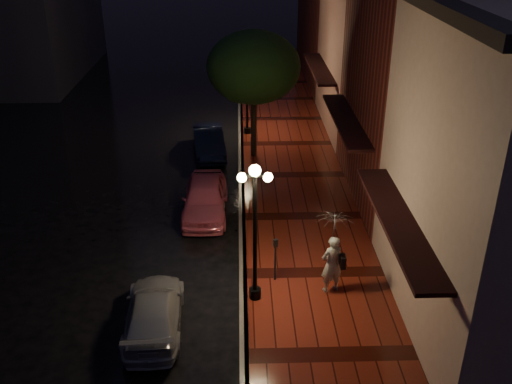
% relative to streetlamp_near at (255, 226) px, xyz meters
% --- Properties ---
extents(ground, '(120.00, 120.00, 0.00)m').
position_rel_streetlamp_near_xyz_m(ground, '(-0.35, 5.00, -2.60)').
color(ground, black).
rests_on(ground, ground).
extents(sidewalk, '(4.50, 60.00, 0.15)m').
position_rel_streetlamp_near_xyz_m(sidewalk, '(1.90, 5.00, -2.53)').
color(sidewalk, '#4C160D').
rests_on(sidewalk, ground).
extents(curb, '(0.25, 60.00, 0.15)m').
position_rel_streetlamp_near_xyz_m(curb, '(-0.35, 5.00, -2.53)').
color(curb, '#595451').
rests_on(curb, ground).
extents(storefront_mid, '(5.00, 8.00, 11.00)m').
position_rel_streetlamp_near_xyz_m(storefront_mid, '(6.65, 7.00, 2.90)').
color(storefront_mid, '#511914').
rests_on(storefront_mid, ground).
extents(storefront_far, '(5.00, 8.00, 9.00)m').
position_rel_streetlamp_near_xyz_m(storefront_far, '(6.65, 15.00, 1.90)').
color(storefront_far, '#8C5951').
rests_on(storefront_far, ground).
extents(storefront_extra, '(5.00, 12.00, 10.00)m').
position_rel_streetlamp_near_xyz_m(storefront_extra, '(6.65, 25.00, 2.40)').
color(storefront_extra, '#511914').
rests_on(storefront_extra, ground).
extents(streetlamp_near, '(0.96, 0.36, 4.31)m').
position_rel_streetlamp_near_xyz_m(streetlamp_near, '(0.00, 0.00, 0.00)').
color(streetlamp_near, black).
rests_on(streetlamp_near, sidewalk).
extents(streetlamp_far, '(0.96, 0.36, 4.31)m').
position_rel_streetlamp_near_xyz_m(streetlamp_far, '(0.00, 14.00, 0.00)').
color(streetlamp_far, black).
rests_on(streetlamp_far, sidewalk).
extents(street_tree, '(4.16, 4.16, 5.80)m').
position_rel_streetlamp_near_xyz_m(street_tree, '(0.26, 10.99, 1.64)').
color(street_tree, black).
rests_on(street_tree, sidewalk).
extents(pink_car, '(1.68, 4.11, 1.40)m').
position_rel_streetlamp_near_xyz_m(pink_car, '(-1.75, 5.54, -1.90)').
color(pink_car, '#C95269').
rests_on(pink_car, ground).
extents(navy_car, '(1.86, 4.08, 1.30)m').
position_rel_streetlamp_near_xyz_m(navy_car, '(-1.89, 11.60, -1.95)').
color(navy_car, black).
rests_on(navy_car, ground).
extents(silver_car, '(1.76, 3.92, 1.12)m').
position_rel_streetlamp_near_xyz_m(silver_car, '(-2.83, -1.12, -2.04)').
color(silver_car, '#939299').
rests_on(silver_car, ground).
extents(woman_with_umbrella, '(1.09, 1.11, 2.63)m').
position_rel_streetlamp_near_xyz_m(woman_with_umbrella, '(2.29, 0.30, -0.71)').
color(woman_with_umbrella, white).
rests_on(woman_with_umbrella, sidewalk).
extents(parking_meter, '(0.16, 0.14, 1.46)m').
position_rel_streetlamp_near_xyz_m(parking_meter, '(0.65, 0.90, -1.57)').
color(parking_meter, black).
rests_on(parking_meter, sidewalk).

